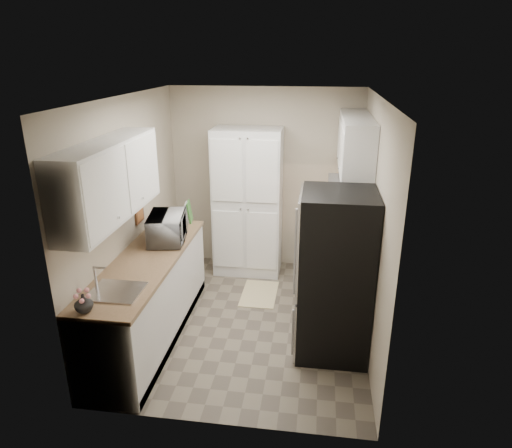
# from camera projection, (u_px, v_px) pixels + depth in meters

# --- Properties ---
(ground) EXTENTS (3.20, 3.20, 0.00)m
(ground) POSITION_uv_depth(u_px,v_px,m) (248.00, 320.00, 5.28)
(ground) COLOR #665B4C
(ground) RESTS_ON ground
(room_shell) EXTENTS (2.64, 3.24, 2.52)m
(room_shell) POSITION_uv_depth(u_px,v_px,m) (245.00, 185.00, 4.71)
(room_shell) COLOR #B2A490
(room_shell) RESTS_ON ground
(pantry_cabinet) EXTENTS (0.90, 0.55, 2.00)m
(pantry_cabinet) POSITION_uv_depth(u_px,v_px,m) (248.00, 203.00, 6.18)
(pantry_cabinet) COLOR silver
(pantry_cabinet) RESTS_ON ground
(base_cabinet_left) EXTENTS (0.60, 2.30, 0.88)m
(base_cabinet_left) POSITION_uv_depth(u_px,v_px,m) (150.00, 299.00, 4.86)
(base_cabinet_left) COLOR silver
(base_cabinet_left) RESTS_ON ground
(countertop_left) EXTENTS (0.63, 2.33, 0.04)m
(countertop_left) POSITION_uv_depth(u_px,v_px,m) (146.00, 260.00, 4.70)
(countertop_left) COLOR #846647
(countertop_left) RESTS_ON base_cabinet_left
(base_cabinet_right) EXTENTS (0.60, 0.80, 0.88)m
(base_cabinet_right) POSITION_uv_depth(u_px,v_px,m) (334.00, 249.00, 6.10)
(base_cabinet_right) COLOR silver
(base_cabinet_right) RESTS_ON ground
(countertop_right) EXTENTS (0.63, 0.83, 0.04)m
(countertop_right) POSITION_uv_depth(u_px,v_px,m) (336.00, 217.00, 5.94)
(countertop_right) COLOR #846647
(countertop_right) RESTS_ON base_cabinet_right
(electric_range) EXTENTS (0.71, 0.78, 1.13)m
(electric_range) POSITION_uv_depth(u_px,v_px,m) (335.00, 273.00, 5.35)
(electric_range) COLOR #B7B7BC
(electric_range) RESTS_ON ground
(refrigerator) EXTENTS (0.70, 0.72, 1.70)m
(refrigerator) POSITION_uv_depth(u_px,v_px,m) (335.00, 275.00, 4.48)
(refrigerator) COLOR #B7B7BC
(refrigerator) RESTS_ON ground
(microwave) EXTENTS (0.48, 0.62, 0.31)m
(microwave) POSITION_uv_depth(u_px,v_px,m) (167.00, 228.00, 5.07)
(microwave) COLOR #A7A7AB
(microwave) RESTS_ON countertop_left
(wine_bottle) EXTENTS (0.07, 0.07, 0.26)m
(wine_bottle) POSITION_uv_depth(u_px,v_px,m) (173.00, 220.00, 5.39)
(wine_bottle) COLOR black
(wine_bottle) RESTS_ON countertop_left
(flower_vase) EXTENTS (0.19, 0.19, 0.16)m
(flower_vase) POSITION_uv_depth(u_px,v_px,m) (84.00, 303.00, 3.69)
(flower_vase) COLOR white
(flower_vase) RESTS_ON countertop_left
(cutting_board) EXTENTS (0.05, 0.21, 0.26)m
(cutting_board) POSITION_uv_depth(u_px,v_px,m) (190.00, 212.00, 5.67)
(cutting_board) COLOR #408338
(cutting_board) RESTS_ON countertop_left
(toaster_oven) EXTENTS (0.34, 0.40, 0.20)m
(toaster_oven) POSITION_uv_depth(u_px,v_px,m) (341.00, 205.00, 6.03)
(toaster_oven) COLOR #A5A4A9
(toaster_oven) RESTS_ON countertop_right
(fruit_basket) EXTENTS (0.38, 0.38, 0.12)m
(fruit_basket) POSITION_uv_depth(u_px,v_px,m) (340.00, 192.00, 5.99)
(fruit_basket) COLOR #F0A406
(fruit_basket) RESTS_ON toaster_oven
(kitchen_mat) EXTENTS (0.44, 0.70, 0.01)m
(kitchen_mat) POSITION_uv_depth(u_px,v_px,m) (259.00, 294.00, 5.85)
(kitchen_mat) COLOR beige
(kitchen_mat) RESTS_ON ground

